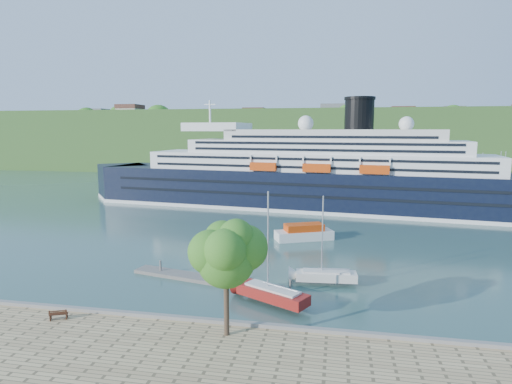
% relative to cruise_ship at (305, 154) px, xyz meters
% --- Properties ---
extents(ground, '(400.00, 400.00, 0.00)m').
position_rel_cruise_ship_xyz_m(ground, '(-5.88, -58.43, -11.51)').
color(ground, '#2C4F49').
rests_on(ground, ground).
extents(far_hillside, '(400.00, 50.00, 24.00)m').
position_rel_cruise_ship_xyz_m(far_hillside, '(-5.88, 86.57, 0.49)').
color(far_hillside, '#355A24').
rests_on(far_hillside, ground).
extents(quay_coping, '(220.00, 0.50, 0.30)m').
position_rel_cruise_ship_xyz_m(quay_coping, '(-5.88, -58.63, -10.36)').
color(quay_coping, slate).
rests_on(quay_coping, promenade).
extents(cruise_ship, '(103.57, 26.80, 23.02)m').
position_rel_cruise_ship_xyz_m(cruise_ship, '(0.00, 0.00, 0.00)').
color(cruise_ship, black).
rests_on(cruise_ship, ground).
extents(park_bench, '(1.61, 1.17, 0.96)m').
position_rel_cruise_ship_xyz_m(park_bench, '(-15.49, -60.46, -10.03)').
color(park_bench, '#4C2715').
rests_on(park_bench, promenade).
extents(promenade_tree, '(5.93, 5.93, 9.81)m').
position_rel_cruise_ship_xyz_m(promenade_tree, '(-1.16, -60.40, -5.60)').
color(promenade_tree, '#2F691B').
rests_on(promenade_tree, promenade).
extents(floating_pontoon, '(17.83, 5.92, 0.39)m').
position_rel_cruise_ship_xyz_m(floating_pontoon, '(-7.20, -46.83, -11.31)').
color(floating_pontoon, gray).
rests_on(floating_pontoon, ground).
extents(sailboat_red, '(8.16, 5.72, 10.39)m').
position_rel_cruise_ship_xyz_m(sailboat_red, '(1.07, -51.91, -6.32)').
color(sailboat_red, maroon).
rests_on(sailboat_red, ground).
extents(sailboat_white_far, '(7.29, 2.61, 9.23)m').
position_rel_cruise_ship_xyz_m(sailboat_white_far, '(5.92, -45.46, -6.90)').
color(sailboat_white_far, silver).
rests_on(sailboat_white_far, ground).
extents(tender_launch, '(9.19, 6.25, 2.41)m').
position_rel_cruise_ship_xyz_m(tender_launch, '(2.05, -26.84, -10.31)').
color(tender_launch, '#CA3D0B').
rests_on(tender_launch, ground).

